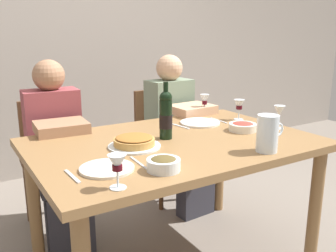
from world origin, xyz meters
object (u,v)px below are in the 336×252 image
(baked_tart, at_px, (134,142))
(dining_table, at_px, (174,157))
(water_pitcher, at_px, (267,136))
(wine_glass_right_diner, at_px, (239,106))
(salad_bowl, at_px, (243,126))
(wine_glass_left_diner, at_px, (205,101))
(wine_glass_centre, at_px, (117,165))
(wine_glass_spare, at_px, (279,112))
(wine_bottle, at_px, (166,115))
(chair_right, at_px, (161,136))
(olive_bowl, at_px, (163,163))
(dinner_plate_right_setting, at_px, (107,168))
(diner_left, at_px, (58,148))
(dinner_plate_left_setting, at_px, (200,123))
(chair_left, at_px, (52,155))
(diner_right, at_px, (178,128))

(baked_tart, bearing_deg, dining_table, -1.27)
(water_pitcher, xyz_separation_m, wine_glass_right_diner, (0.34, 0.58, 0.01))
(salad_bowl, distance_m, wine_glass_right_diner, 0.29)
(salad_bowl, bearing_deg, wine_glass_left_diner, 81.90)
(wine_glass_centre, bearing_deg, wine_glass_spare, 14.24)
(wine_bottle, relative_size, salad_bowl, 1.90)
(wine_bottle, distance_m, wine_glass_left_diner, 0.65)
(water_pitcher, distance_m, wine_glass_centre, 0.80)
(wine_glass_spare, relative_size, chair_right, 0.16)
(olive_bowl, distance_m, wine_glass_spare, 0.97)
(dinner_plate_right_setting, relative_size, diner_left, 0.20)
(water_pitcher, relative_size, dinner_plate_left_setting, 0.72)
(water_pitcher, distance_m, dinner_plate_left_setting, 0.63)
(wine_glass_spare, bearing_deg, chair_left, 137.89)
(wine_glass_left_diner, bearing_deg, wine_glass_right_diner, -65.65)
(baked_tart, height_order, diner_right, diner_right)
(salad_bowl, xyz_separation_m, chair_right, (-0.00, 0.94, -0.29))
(wine_glass_centre, relative_size, dinner_plate_left_setting, 0.52)
(wine_bottle, height_order, wine_glass_centre, wine_bottle)
(dining_table, bearing_deg, dinner_plate_right_setting, -155.48)
(dining_table, distance_m, chair_right, 1.02)
(chair_left, xyz_separation_m, chair_right, (0.89, 0.02, 0.00))
(dining_table, xyz_separation_m, chair_right, (0.45, 0.90, -0.17))
(chair_left, bearing_deg, wine_glass_right_diner, 150.69)
(wine_bottle, height_order, salad_bowl, wine_bottle)
(wine_glass_right_diner, relative_size, chair_left, 0.16)
(wine_glass_left_diner, distance_m, diner_right, 0.35)
(chair_left, bearing_deg, chair_right, -174.85)
(olive_bowl, relative_size, wine_glass_right_diner, 1.06)
(salad_bowl, height_order, chair_right, chair_right)
(salad_bowl, relative_size, olive_bowl, 1.14)
(olive_bowl, bearing_deg, baked_tart, 83.54)
(wine_glass_spare, height_order, diner_left, diner_left)
(wine_bottle, height_order, wine_glass_spare, wine_bottle)
(olive_bowl, bearing_deg, dining_table, 51.62)
(dining_table, height_order, chair_left, chair_left)
(chair_left, height_order, diner_left, diner_left)
(olive_bowl, bearing_deg, chair_right, 60.04)
(wine_glass_right_diner, bearing_deg, salad_bowl, -127.23)
(dining_table, height_order, dinner_plate_right_setting, dinner_plate_right_setting)
(chair_left, bearing_deg, diner_left, 90.67)
(salad_bowl, bearing_deg, water_pitcher, -115.33)
(diner_right, bearing_deg, chair_left, -17.03)
(dining_table, distance_m, diner_right, 0.81)
(wine_glass_left_diner, height_order, chair_left, wine_glass_left_diner)
(wine_bottle, distance_m, diner_right, 0.82)
(chair_right, bearing_deg, dinner_plate_left_setting, 77.58)
(baked_tart, bearing_deg, wine_glass_centre, -123.40)
(wine_bottle, distance_m, dinner_plate_right_setting, 0.55)
(salad_bowl, relative_size, wine_glass_left_diner, 1.12)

